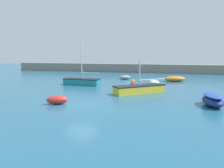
{
  "coord_description": "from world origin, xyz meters",
  "views": [
    {
      "loc": [
        6.98,
        -17.35,
        4.51
      ],
      "look_at": [
        0.71,
        8.21,
        0.69
      ],
      "focal_mm": 35.0,
      "sensor_mm": 36.0,
      "label": 1
    }
  ],
  "objects_px": {
    "rowboat_blue_near": "(175,79)",
    "mooring_buoy_red": "(133,84)",
    "dinghy_near_pier": "(57,100)",
    "mooring_buoy_yellow": "(133,81)",
    "open_tender_yellow": "(154,83)",
    "rowboat_with_red_cover": "(213,100)",
    "sailboat_short_mast": "(139,89)",
    "fishing_dinghy_green": "(125,77)",
    "sailboat_tall_mast": "(82,81)"
  },
  "relations": [
    {
      "from": "rowboat_with_red_cover",
      "to": "dinghy_near_pier",
      "type": "relative_size",
      "value": 1.64
    },
    {
      "from": "rowboat_blue_near",
      "to": "mooring_buoy_red",
      "type": "xyz_separation_m",
      "value": [
        -5.67,
        -6.43,
        -0.16
      ]
    },
    {
      "from": "sailboat_short_mast",
      "to": "dinghy_near_pier",
      "type": "relative_size",
      "value": 2.75
    },
    {
      "from": "open_tender_yellow",
      "to": "mooring_buoy_red",
      "type": "relative_size",
      "value": 5.74
    },
    {
      "from": "open_tender_yellow",
      "to": "rowboat_with_red_cover",
      "type": "relative_size",
      "value": 0.91
    },
    {
      "from": "sailboat_tall_mast",
      "to": "rowboat_blue_near",
      "type": "distance_m",
      "value": 14.48
    },
    {
      "from": "open_tender_yellow",
      "to": "mooring_buoy_yellow",
      "type": "distance_m",
      "value": 3.67
    },
    {
      "from": "rowboat_with_red_cover",
      "to": "mooring_buoy_red",
      "type": "bearing_deg",
      "value": 34.73
    },
    {
      "from": "fishing_dinghy_green",
      "to": "dinghy_near_pier",
      "type": "bearing_deg",
      "value": 55.41
    },
    {
      "from": "mooring_buoy_yellow",
      "to": "rowboat_with_red_cover",
      "type": "bearing_deg",
      "value": -55.91
    },
    {
      "from": "dinghy_near_pier",
      "to": "rowboat_blue_near",
      "type": "bearing_deg",
      "value": 37.75
    },
    {
      "from": "mooring_buoy_yellow",
      "to": "rowboat_blue_near",
      "type": "bearing_deg",
      "value": 25.27
    },
    {
      "from": "rowboat_blue_near",
      "to": "mooring_buoy_red",
      "type": "bearing_deg",
      "value": 34.99
    },
    {
      "from": "rowboat_blue_near",
      "to": "dinghy_near_pier",
      "type": "bearing_deg",
      "value": 46.07
    },
    {
      "from": "fishing_dinghy_green",
      "to": "rowboat_with_red_cover",
      "type": "distance_m",
      "value": 19.61
    },
    {
      "from": "sailboat_tall_mast",
      "to": "mooring_buoy_yellow",
      "type": "xyz_separation_m",
      "value": [
        6.63,
        3.98,
        -0.27
      ]
    },
    {
      "from": "sailboat_tall_mast",
      "to": "rowboat_blue_near",
      "type": "height_order",
      "value": "sailboat_tall_mast"
    },
    {
      "from": "fishing_dinghy_green",
      "to": "open_tender_yellow",
      "type": "relative_size",
      "value": 0.69
    },
    {
      "from": "dinghy_near_pier",
      "to": "sailboat_short_mast",
      "type": "bearing_deg",
      "value": 25.41
    },
    {
      "from": "sailboat_short_mast",
      "to": "dinghy_near_pier",
      "type": "height_order",
      "value": "sailboat_short_mast"
    },
    {
      "from": "open_tender_yellow",
      "to": "rowboat_with_red_cover",
      "type": "bearing_deg",
      "value": -166.99
    },
    {
      "from": "fishing_dinghy_green",
      "to": "mooring_buoy_yellow",
      "type": "xyz_separation_m",
      "value": [
        1.94,
        -3.79,
        -0.11
      ]
    },
    {
      "from": "open_tender_yellow",
      "to": "rowboat_with_red_cover",
      "type": "height_order",
      "value": "rowboat_with_red_cover"
    },
    {
      "from": "open_tender_yellow",
      "to": "rowboat_blue_near",
      "type": "height_order",
      "value": "rowboat_blue_near"
    },
    {
      "from": "mooring_buoy_red",
      "to": "dinghy_near_pier",
      "type": "bearing_deg",
      "value": -112.88
    },
    {
      "from": "rowboat_blue_near",
      "to": "open_tender_yellow",
      "type": "bearing_deg",
      "value": 44.49
    },
    {
      "from": "sailboat_short_mast",
      "to": "mooring_buoy_red",
      "type": "height_order",
      "value": "sailboat_short_mast"
    },
    {
      "from": "dinghy_near_pier",
      "to": "mooring_buoy_yellow",
      "type": "distance_m",
      "value": 15.92
    },
    {
      "from": "rowboat_blue_near",
      "to": "sailboat_tall_mast",
      "type": "bearing_deg",
      "value": 14.7
    },
    {
      "from": "sailboat_short_mast",
      "to": "mooring_buoy_red",
      "type": "relative_size",
      "value": 10.52
    },
    {
      "from": "rowboat_blue_near",
      "to": "sailboat_short_mast",
      "type": "relative_size",
      "value": 0.63
    },
    {
      "from": "rowboat_with_red_cover",
      "to": "sailboat_tall_mast",
      "type": "bearing_deg",
      "value": 53.2
    },
    {
      "from": "mooring_buoy_yellow",
      "to": "mooring_buoy_red",
      "type": "bearing_deg",
      "value": -82.86
    },
    {
      "from": "mooring_buoy_red",
      "to": "mooring_buoy_yellow",
      "type": "relative_size",
      "value": 1.16
    },
    {
      "from": "open_tender_yellow",
      "to": "dinghy_near_pier",
      "type": "distance_m",
      "value": 15.55
    },
    {
      "from": "rowboat_blue_near",
      "to": "rowboat_with_red_cover",
      "type": "relative_size",
      "value": 1.06
    },
    {
      "from": "sailboat_short_mast",
      "to": "mooring_buoy_yellow",
      "type": "bearing_deg",
      "value": -115.71
    },
    {
      "from": "sailboat_tall_mast",
      "to": "dinghy_near_pier",
      "type": "distance_m",
      "value": 11.49
    },
    {
      "from": "mooring_buoy_red",
      "to": "rowboat_with_red_cover",
      "type": "bearing_deg",
      "value": -48.34
    },
    {
      "from": "rowboat_with_red_cover",
      "to": "sailboat_short_mast",
      "type": "bearing_deg",
      "value": 49.77
    },
    {
      "from": "open_tender_yellow",
      "to": "rowboat_blue_near",
      "type": "relative_size",
      "value": 0.86
    },
    {
      "from": "rowboat_blue_near",
      "to": "dinghy_near_pier",
      "type": "distance_m",
      "value": 21.03
    },
    {
      "from": "fishing_dinghy_green",
      "to": "sailboat_tall_mast",
      "type": "relative_size",
      "value": 0.37
    },
    {
      "from": "sailboat_tall_mast",
      "to": "mooring_buoy_red",
      "type": "distance_m",
      "value": 7.09
    },
    {
      "from": "dinghy_near_pier",
      "to": "mooring_buoy_yellow",
      "type": "xyz_separation_m",
      "value": [
        4.5,
        15.27,
        -0.15
      ]
    },
    {
      "from": "sailboat_short_mast",
      "to": "rowboat_with_red_cover",
      "type": "bearing_deg",
      "value": 108.13
    },
    {
      "from": "rowboat_blue_near",
      "to": "mooring_buoy_red",
      "type": "height_order",
      "value": "rowboat_blue_near"
    },
    {
      "from": "open_tender_yellow",
      "to": "sailboat_tall_mast",
      "type": "xyz_separation_m",
      "value": [
        -9.85,
        -2.21,
        0.15
      ]
    },
    {
      "from": "fishing_dinghy_green",
      "to": "mooring_buoy_yellow",
      "type": "relative_size",
      "value": 4.57
    },
    {
      "from": "sailboat_short_mast",
      "to": "sailboat_tall_mast",
      "type": "bearing_deg",
      "value": -65.54
    }
  ]
}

